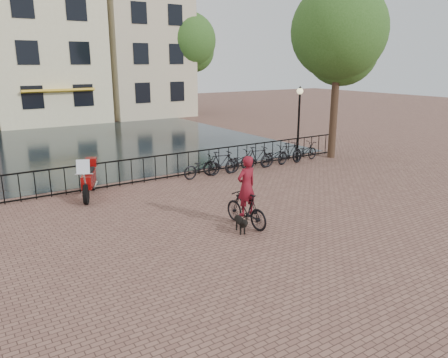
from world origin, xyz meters
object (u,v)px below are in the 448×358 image
lamp_post (299,111)px  motorcycle (88,175)px  cyclist (246,196)px  dog (241,224)px

lamp_post → motorcycle: size_ratio=1.54×
lamp_post → cyclist: (-7.10, -5.61, -1.46)m
cyclist → dog: bearing=31.5°
dog → lamp_post: bearing=54.5°
dog → motorcycle: bearing=130.5°
lamp_post → cyclist: bearing=-141.7°
cyclist → lamp_post: bearing=-147.6°
dog → cyclist: bearing=53.7°
motorcycle → lamp_post: bearing=25.7°
lamp_post → dog: lamp_post is taller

